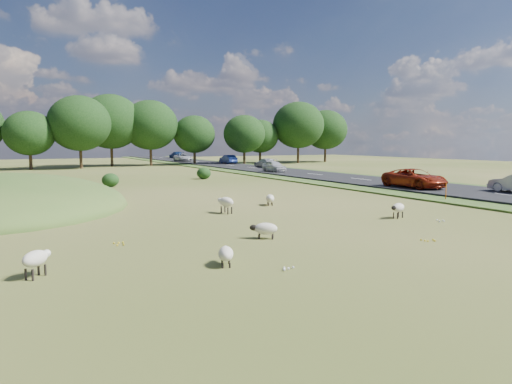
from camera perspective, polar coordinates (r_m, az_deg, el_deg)
ground at (r=40.96m, az=-12.88°, el=0.62°), size 160.00×160.00×0.00m
road at (r=58.08m, az=3.99°, el=2.48°), size 8.00×150.00×0.25m
treeline at (r=75.53m, az=-20.62°, el=7.85°), size 96.28×14.66×11.70m
shrubs at (r=46.65m, az=-20.71°, el=1.82°), size 23.60×10.36×1.36m
marker_post at (r=32.86m, az=22.65°, el=0.00°), size 0.06×0.06×1.20m
sheep_0 at (r=14.53m, az=-3.80°, el=-7.68°), size 0.77×1.12×0.62m
sheep_1 at (r=24.50m, az=17.33°, el=-1.89°), size 1.13×0.73×0.78m
sheep_2 at (r=18.47m, az=1.13°, el=-4.60°), size 1.15×0.92×0.65m
sheep_3 at (r=25.03m, az=-3.78°, el=-1.25°), size 0.78×1.30×0.91m
sheep_4 at (r=28.28m, az=1.77°, el=-0.81°), size 0.88×1.20×0.67m
sheep_5 at (r=14.66m, az=-25.82°, el=-7.51°), size 0.98×1.06×0.80m
car_0 at (r=67.19m, az=1.17°, el=3.66°), size 1.84×4.52×1.31m
car_1 at (r=38.99m, az=19.20°, el=1.64°), size 2.53×5.48×1.52m
car_2 at (r=90.31m, az=-9.14°, el=4.29°), size 2.47×5.35×1.49m
car_4 at (r=106.81m, az=-9.91°, el=4.57°), size 2.16×5.32×1.54m
car_5 at (r=57.22m, az=2.28°, el=3.25°), size 1.63×4.05×1.38m
car_6 at (r=79.28m, az=-3.50°, el=4.11°), size 1.59×4.56×1.50m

